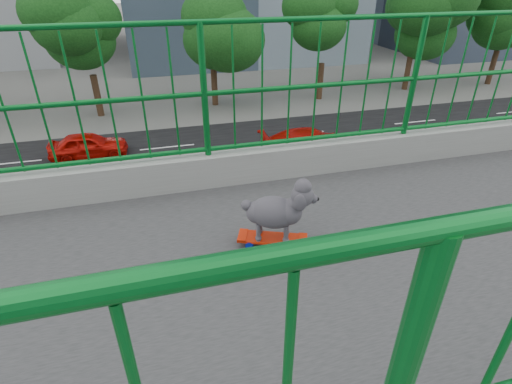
{
  "coord_description": "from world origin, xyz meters",
  "views": [
    {
      "loc": [
        1.8,
        -0.42,
        8.75
      ],
      "look_at": [
        -1.0,
        0.34,
        7.08
      ],
      "focal_mm": 27.26,
      "sensor_mm": 36.0,
      "label": 1
    }
  ],
  "objects": [
    {
      "name": "car_4",
      "position": [
        -18.8,
        -4.03,
        0.67
      ],
      "size": [
        1.58,
        3.92,
        1.34
      ],
      "primitive_type": "imported",
      "rotation": [
        0.0,
        0.0,
        3.14
      ],
      "color": "#BF0F07",
      "rests_on": "ground"
    },
    {
      "name": "road",
      "position": [
        -13.0,
        0.0,
        0.01
      ],
      "size": [
        18.0,
        90.0,
        0.02
      ],
      "primitive_type": "cube",
      "color": "black",
      "rests_on": "ground"
    },
    {
      "name": "railing",
      "position": [
        0.0,
        0.0,
        7.21
      ],
      "size": [
        3.0,
        24.0,
        1.42
      ],
      "color": "gray",
      "rests_on": "footbridge"
    },
    {
      "name": "poodle",
      "position": [
        -0.34,
        0.31,
        7.3
      ],
      "size": [
        0.33,
        0.5,
        0.44
      ],
      "rotation": [
        0.0,
        0.0,
        -0.38
      ],
      "color": "#322F35",
      "rests_on": "skateboard"
    },
    {
      "name": "street_trees",
      "position": [
        -26.03,
        1.06,
        4.72
      ],
      "size": [
        5.3,
        60.4,
        7.26
      ],
      "color": "black",
      "rests_on": "ground"
    },
    {
      "name": "skateboard",
      "position": [
        -0.36,
        0.29,
        7.05
      ],
      "size": [
        0.32,
        0.52,
        0.07
      ],
      "rotation": [
        0.0,
        0.0,
        -0.38
      ],
      "color": "red",
      "rests_on": "footbridge"
    },
    {
      "name": "car_3",
      "position": [
        -15.6,
        7.28,
        0.79
      ],
      "size": [
        2.2,
        5.42,
        1.57
      ],
      "primitive_type": "imported",
      "rotation": [
        0.0,
        0.0,
        3.14
      ],
      "color": "#BF0F07",
      "rests_on": "ground"
    }
  ]
}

